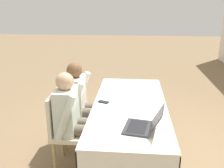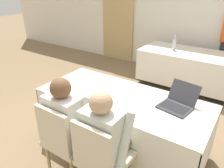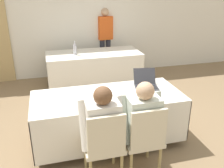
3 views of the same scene
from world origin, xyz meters
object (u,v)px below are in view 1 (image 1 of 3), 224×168
Objects in this scene: chair_near_left at (74,111)px; chair_near_right at (65,127)px; person_checkered_shirt at (82,100)px; person_white_shirt at (73,115)px; cell_phone at (103,102)px; laptop at (143,125)px.

chair_near_left is 1.00× the size of chair_near_right.
person_white_shirt is at bearing -180.00° from person_checkered_shirt.
chair_near_left is 0.78× the size of person_checkered_shirt.
person_checkered_shirt is 0.46m from person_white_shirt.
person_white_shirt reaches higher than cell_phone.
chair_near_right is at bearing -102.91° from laptop.
laptop is 0.46× the size of chair_near_left.
chair_near_left is 0.50m from person_white_shirt.
laptop is 0.79m from cell_phone.
laptop reaches higher than chair_near_left.
cell_phone is (-0.64, -0.46, -0.04)m from laptop.
laptop is 2.79× the size of cell_phone.
person_white_shirt is at bearing -105.61° from laptop.
cell_phone is 0.38m from person_checkered_shirt.
laptop is at bearing -113.09° from chair_near_right.
cell_phone is at bearing -122.46° from person_checkered_shirt.
person_checkered_shirt is at bearing -90.00° from chair_near_left.
chair_near_right is 0.78× the size of person_checkered_shirt.
chair_near_right is (-0.38, -0.88, -0.27)m from laptop.
person_white_shirt reaches higher than laptop.
laptop is 0.46× the size of chair_near_right.
chair_near_right is at bearing 90.00° from person_white_shirt.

